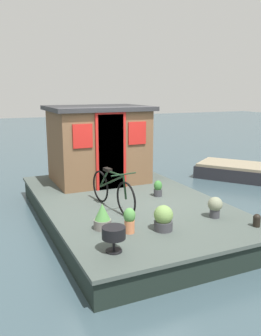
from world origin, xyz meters
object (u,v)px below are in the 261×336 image
(potted_plant_fern, at_px, (102,217))
(mooring_bollard, at_px, (257,220))
(houseboat_cabin, at_px, (98,144))
(potted_plant_ivy, at_px, (215,206))
(potted_plant_mint, at_px, (129,220))
(charcoal_grill, at_px, (114,234))
(potted_plant_sage, at_px, (163,218))
(potted_plant_rosemary, at_px, (158,189))
(dinghy_boat, at_px, (246,172))
(bicycle, at_px, (112,190))

(potted_plant_fern, xyz_separation_m, mooring_bollard, (-0.97, -2.36, -0.09))
(houseboat_cabin, relative_size, potted_plant_ivy, 6.26)
(houseboat_cabin, xyz_separation_m, potted_plant_mint, (-3.36, 0.68, -0.71))
(potted_plant_ivy, distance_m, charcoal_grill, 2.21)
(potted_plant_ivy, bearing_deg, charcoal_grill, 103.71)
(potted_plant_ivy, bearing_deg, potted_plant_fern, 80.60)
(houseboat_cabin, height_order, potted_plant_sage, houseboat_cabin)
(potted_plant_ivy, xyz_separation_m, potted_plant_fern, (0.33, 2.00, -0.01))
(potted_plant_rosemary, distance_m, mooring_bollard, 2.29)
(potted_plant_ivy, bearing_deg, potted_plant_sage, 96.62)
(potted_plant_rosemary, height_order, charcoal_grill, charcoal_grill)
(houseboat_cabin, height_order, dinghy_boat, houseboat_cabin)
(potted_plant_fern, distance_m, mooring_bollard, 2.56)
(bicycle, height_order, charcoal_grill, bicycle)
(potted_plant_fern, distance_m, dinghy_boat, 6.56)
(mooring_bollard, bearing_deg, bicycle, 44.96)
(houseboat_cabin, bearing_deg, potted_plant_rosemary, -159.03)
(potted_plant_rosemary, bearing_deg, potted_plant_ivy, -169.43)
(potted_plant_ivy, distance_m, mooring_bollard, 0.74)
(houseboat_cabin, relative_size, potted_plant_mint, 5.75)
(potted_plant_rosemary, xyz_separation_m, mooring_bollard, (-2.20, -0.66, -0.05))
(potted_plant_ivy, bearing_deg, potted_plant_mint, 89.97)
(potted_plant_mint, height_order, potted_plant_sage, potted_plant_sage)
(potted_plant_mint, bearing_deg, potted_plant_fern, 45.30)
(potted_plant_mint, xyz_separation_m, potted_plant_rosemary, (1.56, -1.37, -0.05))
(potted_plant_mint, bearing_deg, potted_plant_rosemary, -41.38)
(charcoal_grill, bearing_deg, potted_plant_rosemary, -41.63)
(potted_plant_ivy, height_order, potted_plant_sage, potted_plant_sage)
(mooring_bollard, distance_m, dinghy_boat, 5.28)
(houseboat_cabin, xyz_separation_m, mooring_bollard, (-4.00, -1.35, -0.82))
(houseboat_cabin, relative_size, mooring_bollard, 10.80)
(potted_plant_rosemary, height_order, dinghy_boat, potted_plant_rosemary)
(potted_plant_fern, bearing_deg, potted_plant_rosemary, -54.24)
(mooring_bollard, bearing_deg, potted_plant_mint, 72.55)
(houseboat_cabin, height_order, charcoal_grill, houseboat_cabin)
(potted_plant_ivy, height_order, potted_plant_rosemary, potted_plant_ivy)
(potted_plant_mint, height_order, charcoal_grill, potted_plant_mint)
(potted_plant_mint, distance_m, potted_plant_ivy, 1.66)
(houseboat_cabin, distance_m, dinghy_boat, 4.92)
(potted_plant_ivy, relative_size, potted_plant_sage, 0.90)
(dinghy_boat, bearing_deg, potted_plant_ivy, 131.53)
(mooring_bollard, xyz_separation_m, dinghy_boat, (4.00, -3.43, -0.36))
(bicycle, height_order, potted_plant_ivy, bicycle)
(potted_plant_rosemary, height_order, potted_plant_fern, potted_plant_fern)
(dinghy_boat, bearing_deg, houseboat_cabin, 90.04)
(houseboat_cabin, distance_m, mooring_bollard, 4.30)
(houseboat_cabin, relative_size, potted_plant_fern, 5.46)
(potted_plant_ivy, distance_m, dinghy_boat, 5.09)
(mooring_bollard, bearing_deg, potted_plant_sage, 71.22)
(bicycle, height_order, dinghy_boat, bicycle)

